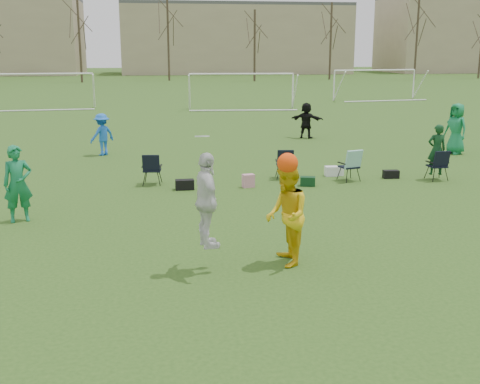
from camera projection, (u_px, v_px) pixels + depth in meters
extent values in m
plane|color=#2A4D18|center=(275.00, 275.00, 11.13)|extent=(260.00, 260.00, 0.00)
imported|color=#157647|center=(18.00, 184.00, 14.43)|extent=(0.78, 0.63, 1.87)
imported|color=blue|center=(102.00, 135.00, 23.56)|extent=(1.20, 1.15, 1.64)
imported|color=#157946|center=(456.00, 129.00, 23.86)|extent=(1.00, 1.16, 2.01)
imported|color=black|center=(306.00, 120.00, 28.16)|extent=(1.58, 1.21, 1.67)
imported|color=silver|center=(207.00, 201.00, 11.06)|extent=(0.63, 1.11, 1.79)
imported|color=yellow|center=(287.00, 215.00, 11.49)|extent=(0.76, 0.97, 1.97)
sphere|color=#FD450D|center=(288.00, 163.00, 11.25)|extent=(0.39, 0.39, 0.39)
cylinder|color=white|center=(202.00, 136.00, 10.81)|extent=(0.27, 0.27, 0.07)
imported|color=#0F391B|center=(437.00, 150.00, 19.16)|extent=(0.63, 0.44, 1.62)
cube|color=black|center=(185.00, 185.00, 17.90)|extent=(0.56, 0.31, 0.30)
cube|color=pink|center=(248.00, 181.00, 18.18)|extent=(0.39, 0.29, 0.40)
cube|color=#0E3317|center=(308.00, 181.00, 18.39)|extent=(0.51, 0.38, 0.28)
cube|color=white|center=(331.00, 171.00, 19.82)|extent=(0.43, 0.32, 0.32)
cylinder|color=white|center=(340.00, 171.00, 19.91)|extent=(0.26, 0.26, 0.30)
cube|color=black|center=(391.00, 174.00, 19.49)|extent=(0.51, 0.29, 0.26)
cube|color=black|center=(152.00, 169.00, 18.52)|extent=(0.67, 0.67, 0.96)
cube|color=black|center=(285.00, 164.00, 19.40)|extent=(0.67, 0.67, 0.96)
cube|color=black|center=(349.00, 166.00, 19.05)|extent=(0.74, 0.74, 0.96)
cube|color=black|center=(437.00, 165.00, 19.17)|extent=(0.64, 0.64, 0.96)
cylinder|color=white|center=(94.00, 90.00, 43.03)|extent=(0.12, 0.12, 2.40)
cylinder|color=white|center=(39.00, 74.00, 41.95)|extent=(7.28, 0.76, 0.12)
cylinder|color=white|center=(189.00, 91.00, 41.96)|extent=(0.12, 0.12, 2.40)
cylinder|color=white|center=(293.00, 91.00, 42.47)|extent=(0.12, 0.12, 2.40)
cylinder|color=white|center=(241.00, 74.00, 41.94)|extent=(7.29, 0.63, 0.12)
cylinder|color=white|center=(334.00, 86.00, 48.65)|extent=(0.12, 0.12, 2.40)
cylinder|color=white|center=(414.00, 84.00, 50.62)|extent=(0.12, 0.12, 2.40)
cylinder|color=white|center=(375.00, 70.00, 49.36)|extent=(7.25, 1.13, 0.12)
cylinder|color=#382B21|center=(80.00, 41.00, 74.41)|extent=(0.28, 0.28, 10.20)
cylinder|color=#382B21|center=(168.00, 36.00, 78.67)|extent=(0.28, 0.28, 11.40)
cylinder|color=#382B21|center=(255.00, 46.00, 77.56)|extent=(0.28, 0.28, 9.00)
cylinder|color=#382B21|center=(331.00, 41.00, 81.82)|extent=(0.28, 0.28, 10.20)
cylinder|color=#382B21|center=(417.00, 37.00, 80.30)|extent=(0.28, 0.28, 11.40)
cube|color=tan|center=(234.00, 41.00, 103.95)|extent=(38.00, 16.00, 11.00)
cube|color=tan|center=(468.00, 36.00, 109.61)|extent=(30.00, 16.00, 13.00)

